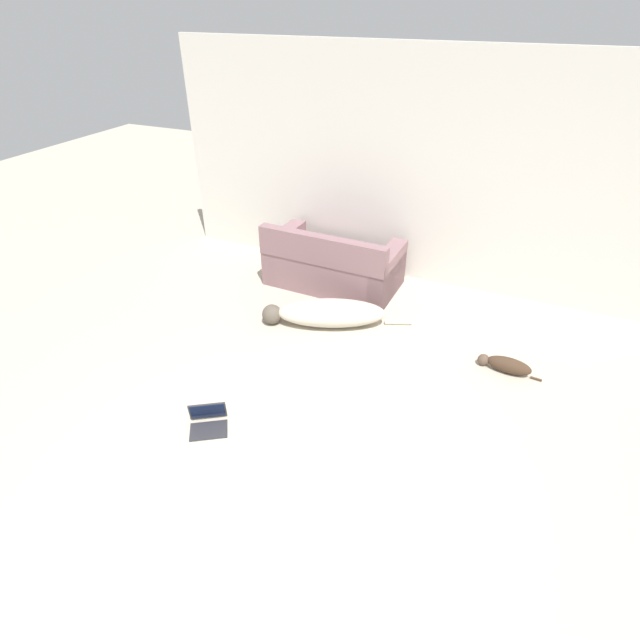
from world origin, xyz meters
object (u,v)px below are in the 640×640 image
object	(u,v)px
dog	(327,313)
couch	(333,265)
laptop_open	(208,419)
cat	(506,365)

from	to	relation	value
dog	couch	bearing A→B (deg)	-93.71
laptop_open	dog	bearing A→B (deg)	47.96
laptop_open	couch	bearing A→B (deg)	57.04
couch	cat	world-z (taller)	couch
dog	cat	size ratio (longest dim) A/B	2.57
couch	dog	xyz separation A→B (m)	(0.30, -0.88, -0.14)
couch	dog	world-z (taller)	couch
cat	dog	bearing A→B (deg)	2.55
dog	cat	distance (m)	1.98
dog	laptop_open	size ratio (longest dim) A/B	3.92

